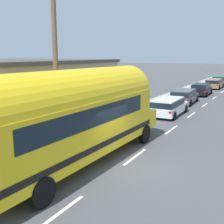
{
  "coord_description": "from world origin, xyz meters",
  "views": [
    {
      "loc": [
        5.13,
        -10.14,
        4.68
      ],
      "look_at": [
        -1.71,
        2.1,
        1.83
      ],
      "focal_mm": 44.98,
      "sensor_mm": 36.0,
      "label": 1
    }
  ],
  "objects_px": {
    "utility_pole": "(55,60)",
    "car_second": "(184,95)",
    "car_fifth": "(220,80)",
    "car_third": "(201,89)",
    "car_fourth": "(214,83)",
    "car_lead": "(168,105)",
    "painted_bus": "(70,115)"
  },
  "relations": [
    {
      "from": "utility_pole",
      "to": "car_fifth",
      "type": "relative_size",
      "value": 1.79
    },
    {
      "from": "utility_pole",
      "to": "car_third",
      "type": "bearing_deg",
      "value": 84.77
    },
    {
      "from": "car_second",
      "to": "car_third",
      "type": "xyz_separation_m",
      "value": [
        0.21,
        6.77,
        -0.01
      ]
    },
    {
      "from": "painted_bus",
      "to": "car_second",
      "type": "xyz_separation_m",
      "value": [
        -0.2,
        18.33,
        -1.51
      ]
    },
    {
      "from": "car_second",
      "to": "car_fourth",
      "type": "xyz_separation_m",
      "value": [
        0.39,
        14.61,
        0.0
      ]
    },
    {
      "from": "utility_pole",
      "to": "car_fifth",
      "type": "bearing_deg",
      "value": 86.8
    },
    {
      "from": "car_lead",
      "to": "car_third",
      "type": "xyz_separation_m",
      "value": [
        -0.2,
        12.93,
        -0.01
      ]
    },
    {
      "from": "car_second",
      "to": "car_third",
      "type": "distance_m",
      "value": 6.77
    },
    {
      "from": "utility_pole",
      "to": "car_third",
      "type": "distance_m",
      "value": 23.75
    },
    {
      "from": "car_fourth",
      "to": "car_fifth",
      "type": "bearing_deg",
      "value": 92.04
    },
    {
      "from": "utility_pole",
      "to": "car_second",
      "type": "xyz_separation_m",
      "value": [
        1.93,
        16.61,
        -3.63
      ]
    },
    {
      "from": "car_fifth",
      "to": "utility_pole",
      "type": "bearing_deg",
      "value": -93.2
    },
    {
      "from": "car_lead",
      "to": "car_fifth",
      "type": "bearing_deg",
      "value": 90.52
    },
    {
      "from": "utility_pole",
      "to": "car_fifth",
      "type": "xyz_separation_m",
      "value": [
        2.1,
        37.53,
        -3.63
      ]
    },
    {
      "from": "car_second",
      "to": "car_fifth",
      "type": "relative_size",
      "value": 0.96
    },
    {
      "from": "car_fifth",
      "to": "car_fourth",
      "type": "bearing_deg",
      "value": -87.96
    },
    {
      "from": "utility_pole",
      "to": "car_second",
      "type": "height_order",
      "value": "utility_pole"
    },
    {
      "from": "car_second",
      "to": "car_fifth",
      "type": "xyz_separation_m",
      "value": [
        0.17,
        20.93,
        -0.01
      ]
    },
    {
      "from": "utility_pole",
      "to": "car_second",
      "type": "distance_m",
      "value": 17.11
    },
    {
      "from": "utility_pole",
      "to": "car_fourth",
      "type": "height_order",
      "value": "utility_pole"
    },
    {
      "from": "utility_pole",
      "to": "painted_bus",
      "type": "distance_m",
      "value": 3.47
    },
    {
      "from": "car_lead",
      "to": "car_fourth",
      "type": "xyz_separation_m",
      "value": [
        -0.02,
        20.76,
        0.0
      ]
    },
    {
      "from": "car_fifth",
      "to": "car_third",
      "type": "bearing_deg",
      "value": -89.83
    },
    {
      "from": "car_lead",
      "to": "car_fourth",
      "type": "height_order",
      "value": "same"
    },
    {
      "from": "utility_pole",
      "to": "car_third",
      "type": "xyz_separation_m",
      "value": [
        2.14,
        23.38,
        -3.64
      ]
    },
    {
      "from": "painted_bus",
      "to": "car_lead",
      "type": "height_order",
      "value": "painted_bus"
    },
    {
      "from": "painted_bus",
      "to": "car_lead",
      "type": "distance_m",
      "value": 12.27
    },
    {
      "from": "car_fourth",
      "to": "car_lead",
      "type": "bearing_deg",
      "value": -89.95
    },
    {
      "from": "painted_bus",
      "to": "car_third",
      "type": "height_order",
      "value": "painted_bus"
    },
    {
      "from": "car_third",
      "to": "car_fifth",
      "type": "height_order",
      "value": "same"
    },
    {
      "from": "car_fourth",
      "to": "car_fifth",
      "type": "relative_size",
      "value": 1.0
    },
    {
      "from": "car_lead",
      "to": "car_second",
      "type": "distance_m",
      "value": 6.17
    }
  ]
}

